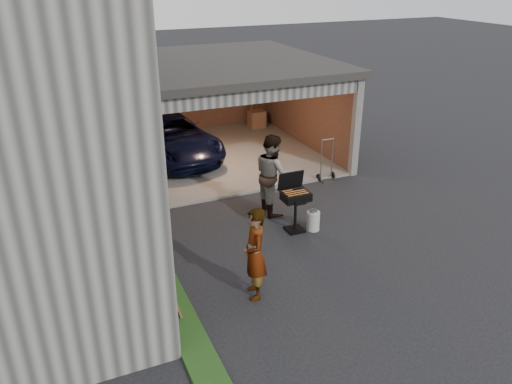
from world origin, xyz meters
TOP-DOWN VIEW (x-y plane):
  - ground at (0.00, 0.00)m, footprint 80.00×80.00m
  - groundcover_strip at (-2.25, -1.00)m, footprint 0.50×8.00m
  - garage at (0.76, 6.79)m, footprint 6.80×6.30m
  - minivan at (-0.41, 6.90)m, footprint 2.61×4.66m
  - woman at (-0.87, -0.50)m, footprint 0.51×0.68m
  - man at (0.85, 2.40)m, footprint 0.74×0.94m
  - bbq_grill at (0.90, 1.35)m, footprint 0.59×0.52m
  - propane_tank at (1.29, 1.19)m, footprint 0.35×0.35m
  - plywood_panel at (-2.34, -0.26)m, footprint 0.23×0.83m
  - hand_truck at (3.02, 3.48)m, footprint 0.49×0.37m

SIDE VIEW (x-z plane):
  - ground at x=0.00m, z-range 0.00..0.00m
  - groundcover_strip at x=-2.25m, z-range 0.00..0.06m
  - propane_tank at x=1.29m, z-range 0.00..0.44m
  - hand_truck at x=3.02m, z-range -0.37..0.82m
  - plywood_panel at x=-2.34m, z-range 0.00..0.92m
  - minivan at x=-0.41m, z-range 0.00..1.23m
  - bbq_grill at x=0.90m, z-range 0.13..1.44m
  - woman at x=-0.87m, z-range 0.00..1.69m
  - man at x=0.85m, z-range 0.00..1.91m
  - garage at x=0.76m, z-range 0.42..3.32m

